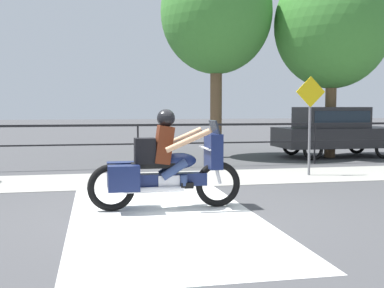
% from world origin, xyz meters
% --- Properties ---
extents(ground_plane, '(120.00, 120.00, 0.00)m').
position_xyz_m(ground_plane, '(0.00, 0.00, 0.00)').
color(ground_plane, '#424244').
extents(sidewalk_band, '(44.00, 2.40, 0.01)m').
position_xyz_m(sidewalk_band, '(0.00, 3.40, 0.01)').
color(sidewalk_band, '#99968E').
rests_on(sidewalk_band, ground).
extents(crosswalk_band, '(2.77, 6.00, 0.01)m').
position_xyz_m(crosswalk_band, '(-0.12, -0.20, 0.00)').
color(crosswalk_band, silver).
rests_on(crosswalk_band, ground).
extents(fence_railing, '(36.00, 0.05, 1.19)m').
position_xyz_m(fence_railing, '(0.00, 5.51, 0.94)').
color(fence_railing, black).
rests_on(fence_railing, ground).
extents(motorcycle, '(2.47, 0.76, 1.61)m').
position_xyz_m(motorcycle, '(-0.06, 0.20, 0.70)').
color(motorcycle, black).
rests_on(motorcycle, ground).
extents(parked_car, '(3.95, 1.80, 1.64)m').
position_xyz_m(parked_car, '(6.60, 7.20, 0.93)').
color(parked_car, '#232326').
rests_on(parked_car, ground).
extents(street_sign, '(0.73, 0.06, 2.36)m').
position_xyz_m(street_sign, '(3.90, 3.29, 1.49)').
color(street_sign, slate).
rests_on(street_sign, ground).
extents(tree_behind_sign, '(3.57, 3.57, 6.63)m').
position_xyz_m(tree_behind_sign, '(2.74, 7.83, 4.64)').
color(tree_behind_sign, brown).
rests_on(tree_behind_sign, ground).
extents(tree_behind_car, '(3.72, 3.72, 6.33)m').
position_xyz_m(tree_behind_car, '(6.41, 7.11, 4.27)').
color(tree_behind_car, brown).
rests_on(tree_behind_car, ground).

